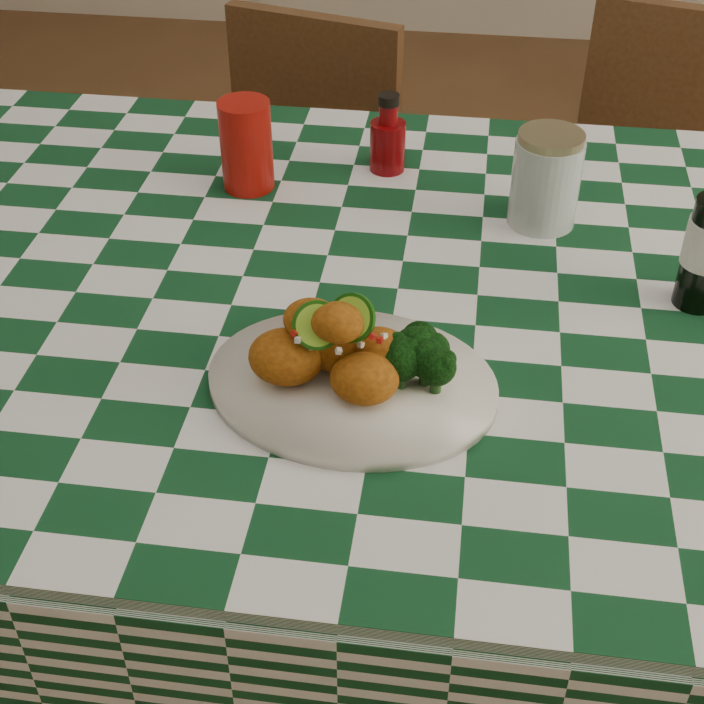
% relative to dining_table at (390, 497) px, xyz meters
% --- Properties ---
extents(ground, '(5.00, 5.00, 0.00)m').
position_rel_dining_table_xyz_m(ground, '(0.00, 0.00, -0.39)').
color(ground, brown).
rests_on(ground, ground).
extents(dining_table, '(1.66, 1.06, 0.79)m').
position_rel_dining_table_xyz_m(dining_table, '(0.00, 0.00, 0.00)').
color(dining_table, '#0F3E1E').
rests_on(dining_table, ground).
extents(plate, '(0.35, 0.29, 0.02)m').
position_rel_dining_table_xyz_m(plate, '(-0.03, -0.21, 0.40)').
color(plate, silver).
rests_on(plate, dining_table).
extents(fried_chicken_pile, '(0.16, 0.12, 0.10)m').
position_rel_dining_table_xyz_m(fried_chicken_pile, '(-0.04, -0.21, 0.46)').
color(fried_chicken_pile, '#AB5C10').
rests_on(fried_chicken_pile, plate).
extents(broccoli_side, '(0.09, 0.09, 0.06)m').
position_rel_dining_table_xyz_m(broccoli_side, '(0.04, -0.19, 0.44)').
color(broccoli_side, black).
rests_on(broccoli_side, plate).
extents(red_tumbler, '(0.08, 0.08, 0.13)m').
position_rel_dining_table_xyz_m(red_tumbler, '(-0.25, 0.24, 0.46)').
color(red_tumbler, '#980E08').
rests_on(red_tumbler, dining_table).
extents(ketchup_bottle, '(0.06, 0.06, 0.12)m').
position_rel_dining_table_xyz_m(ketchup_bottle, '(-0.05, 0.32, 0.45)').
color(ketchup_bottle, '#6F0508').
rests_on(ketchup_bottle, dining_table).
extents(mason_jar, '(0.11, 0.11, 0.14)m').
position_rel_dining_table_xyz_m(mason_jar, '(0.18, 0.19, 0.46)').
color(mason_jar, '#B2BCBA').
rests_on(mason_jar, dining_table).
extents(wooden_chair_left, '(0.46, 0.48, 0.82)m').
position_rel_dining_table_xyz_m(wooden_chair_left, '(-0.30, 0.70, 0.02)').
color(wooden_chair_left, '#472814').
rests_on(wooden_chair_left, ground).
extents(wooden_chair_right, '(0.49, 0.50, 0.86)m').
position_rel_dining_table_xyz_m(wooden_chair_right, '(0.44, 0.72, 0.04)').
color(wooden_chair_right, '#472814').
rests_on(wooden_chair_right, ground).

